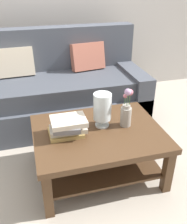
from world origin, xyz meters
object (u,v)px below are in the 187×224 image
(couch, at_px, (59,91))
(coffee_table, at_px, (98,142))
(flower_pitcher, at_px, (126,111))
(glass_hurricane_vase, at_px, (102,108))
(book_stack_main, at_px, (67,127))

(couch, xyz_separation_m, coffee_table, (0.18, -1.08, -0.04))
(coffee_table, xyz_separation_m, flower_pitcher, (0.25, 0.02, 0.26))
(glass_hurricane_vase, xyz_separation_m, flower_pitcher, (0.20, -0.05, -0.04))
(glass_hurricane_vase, bearing_deg, coffee_table, -128.13)
(couch, distance_m, glass_hurricane_vase, 1.07)
(coffee_table, height_order, flower_pitcher, flower_pitcher)
(coffee_table, xyz_separation_m, glass_hurricane_vase, (0.06, 0.07, 0.30))
(coffee_table, bearing_deg, flower_pitcher, 5.25)
(couch, bearing_deg, flower_pitcher, -67.81)
(book_stack_main, distance_m, glass_hurricane_vase, 0.33)
(couch, bearing_deg, book_stack_main, -94.17)
(couch, bearing_deg, glass_hurricane_vase, -77.00)
(couch, bearing_deg, coffee_table, -80.66)
(coffee_table, relative_size, glass_hurricane_vase, 3.59)
(couch, relative_size, glass_hurricane_vase, 6.63)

